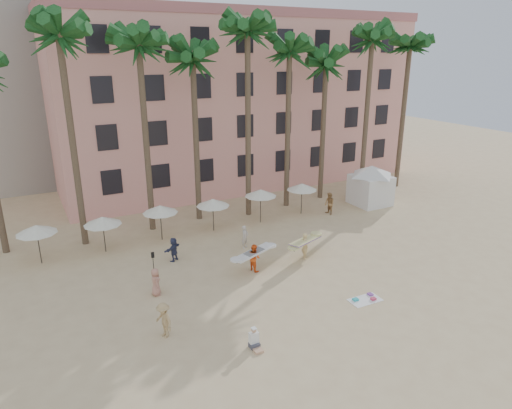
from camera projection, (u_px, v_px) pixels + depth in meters
The scene contains 11 objects.
ground at pixel (321, 303), 24.69m from camera, with size 120.00×120.00×0.00m, color #D1B789.
pink_hotel at pixel (232, 102), 46.99m from camera, with size 35.00×14.00×16.00m, color #E99C8E.
palm_row at pixel (214, 51), 33.31m from camera, with size 44.40×5.40×16.30m.
umbrella_row at pixel (187, 205), 33.08m from camera, with size 22.50×2.70×2.73m.
cabana at pixel (371, 182), 40.05m from camera, with size 4.51×4.51×3.50m.
beach_towel at pixel (365, 299), 25.07m from camera, with size 1.83×1.05×0.14m.
carrier_yellow at pixel (305, 244), 29.77m from camera, with size 2.97×1.96×1.80m.
carrier_white at pixel (254, 257), 28.15m from camera, with size 3.04×1.57×1.73m.
beachgoers at pixel (228, 252), 28.92m from camera, with size 18.13×11.36×1.88m.
paddle at pixel (154, 265), 25.94m from camera, with size 0.18×0.04×2.23m.
seated_man at pixel (255, 341), 20.92m from camera, with size 0.44×0.77×1.01m.
Camera 1 is at (-13.26, -17.50, 13.00)m, focal length 32.00 mm.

